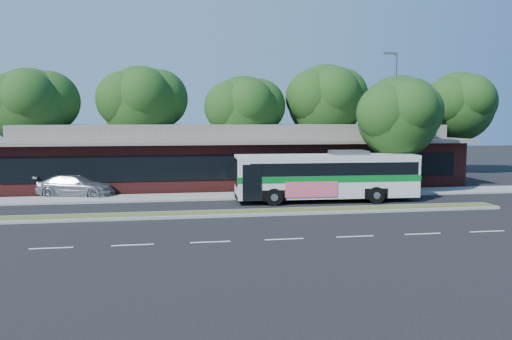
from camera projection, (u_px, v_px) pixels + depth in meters
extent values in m
plane|color=black|center=(263.00, 216.00, 25.12)|extent=(120.00, 120.00, 0.00)
cube|color=#535725|center=(261.00, 212.00, 25.70)|extent=(26.00, 1.10, 0.15)
cube|color=gray|center=(246.00, 195.00, 31.40)|extent=(44.00, 2.60, 0.12)
cube|color=#561E1B|center=(234.00, 162.00, 37.73)|extent=(32.00, 10.00, 3.20)
cube|color=#6A6359|center=(234.00, 140.00, 37.55)|extent=(33.20, 11.20, 0.24)
cube|color=#6A6359|center=(234.00, 131.00, 37.49)|extent=(30.00, 8.00, 1.00)
cube|color=black|center=(243.00, 167.00, 32.77)|extent=(30.00, 0.06, 1.60)
cylinder|color=slate|center=(394.00, 125.00, 32.05)|extent=(0.16, 0.16, 9.00)
cube|color=slate|center=(390.00, 53.00, 31.53)|extent=(0.90, 0.18, 0.14)
cylinder|color=black|center=(32.00, 157.00, 37.31)|extent=(0.44, 0.44, 3.99)
sphere|color=#173C14|center=(30.00, 107.00, 36.93)|extent=(5.80, 5.80, 5.80)
sphere|color=#173C14|center=(49.00, 101.00, 37.52)|extent=(4.52, 4.52, 4.52)
cylinder|color=black|center=(142.00, 154.00, 39.53)|extent=(0.44, 0.44, 4.20)
sphere|color=#173C14|center=(141.00, 104.00, 39.14)|extent=(6.00, 6.00, 6.00)
sphere|color=#173C14|center=(158.00, 99.00, 39.74)|extent=(4.68, 4.68, 4.68)
cylinder|color=black|center=(244.00, 156.00, 39.82)|extent=(0.44, 0.44, 3.78)
sphere|color=#173C14|center=(243.00, 111.00, 39.46)|extent=(5.60, 5.60, 5.60)
sphere|color=#173C14|center=(258.00, 106.00, 40.02)|extent=(4.37, 4.37, 4.37)
cylinder|color=black|center=(324.00, 151.00, 41.86)|extent=(0.44, 0.44, 4.41)
sphere|color=#173C14|center=(325.00, 102.00, 41.45)|extent=(6.20, 6.20, 6.20)
sphere|color=#173C14|center=(340.00, 96.00, 42.07)|extent=(4.84, 4.84, 4.84)
cylinder|color=black|center=(397.00, 154.00, 41.84)|extent=(0.44, 0.44, 3.86)
sphere|color=#173C14|center=(398.00, 110.00, 41.47)|extent=(5.80, 5.80, 5.80)
sphere|color=#173C14|center=(411.00, 105.00, 42.05)|extent=(4.52, 4.52, 4.52)
cylinder|color=black|center=(456.00, 151.00, 43.75)|extent=(0.44, 0.44, 4.12)
sphere|color=#173C14|center=(458.00, 107.00, 43.35)|extent=(6.00, 6.00, 6.00)
sphere|color=#173C14|center=(470.00, 102.00, 43.96)|extent=(4.68, 4.68, 4.68)
cube|color=silver|center=(326.00, 176.00, 29.38)|extent=(10.74, 2.65, 2.45)
cube|color=black|center=(331.00, 167.00, 29.37)|extent=(9.89, 2.66, 0.74)
cube|color=silver|center=(326.00, 157.00, 29.27)|extent=(10.76, 2.66, 0.23)
cube|color=#04691D|center=(326.00, 177.00, 29.39)|extent=(10.79, 2.70, 0.34)
cube|color=black|center=(236.00, 172.00, 28.71)|extent=(0.12, 2.00, 1.52)
cube|color=black|center=(413.00, 165.00, 29.97)|extent=(0.12, 1.86, 0.98)
cube|color=#D33EB3|center=(311.00, 189.00, 28.16)|extent=(3.02, 0.15, 0.89)
cube|color=slate|center=(348.00, 153.00, 29.41)|extent=(2.18, 1.50, 0.27)
cylinder|color=black|center=(274.00, 197.00, 27.99)|extent=(0.99, 0.35, 0.98)
cylinder|color=black|center=(268.00, 191.00, 30.19)|extent=(0.99, 0.35, 0.98)
cylinder|color=black|center=(376.00, 195.00, 28.71)|extent=(0.99, 0.35, 0.98)
cylinder|color=black|center=(363.00, 190.00, 30.91)|extent=(0.99, 0.35, 0.98)
imported|color=#A8A9AF|center=(76.00, 186.00, 31.17)|extent=(5.16, 3.11, 1.40)
cylinder|color=black|center=(396.00, 169.00, 31.63)|extent=(0.44, 0.44, 3.41)
sphere|color=#173C14|center=(398.00, 118.00, 31.30)|extent=(5.02, 5.02, 5.02)
sphere|color=#173C14|center=(412.00, 112.00, 31.81)|extent=(3.92, 3.92, 3.92)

